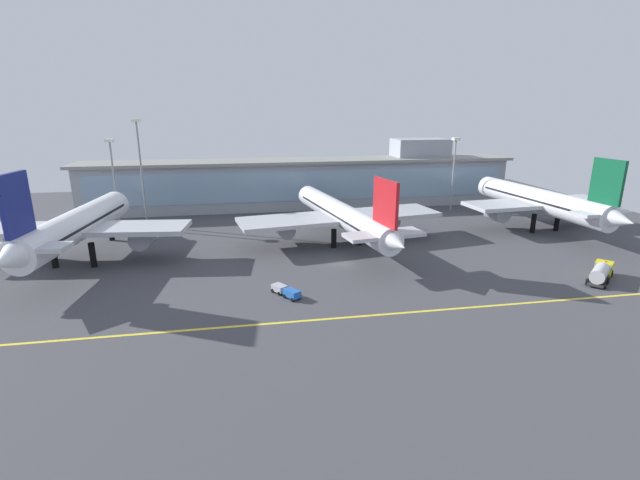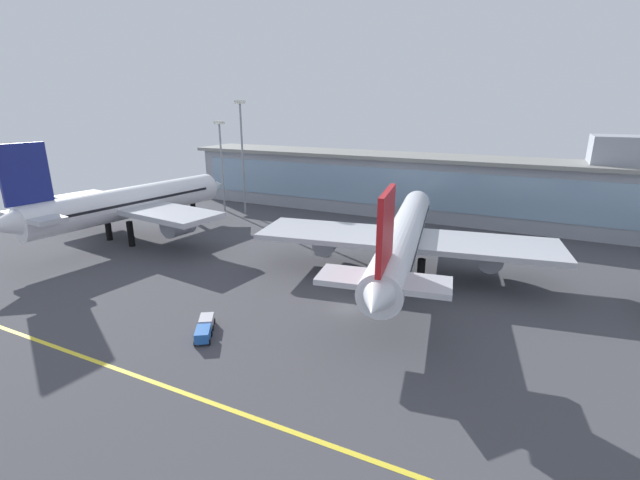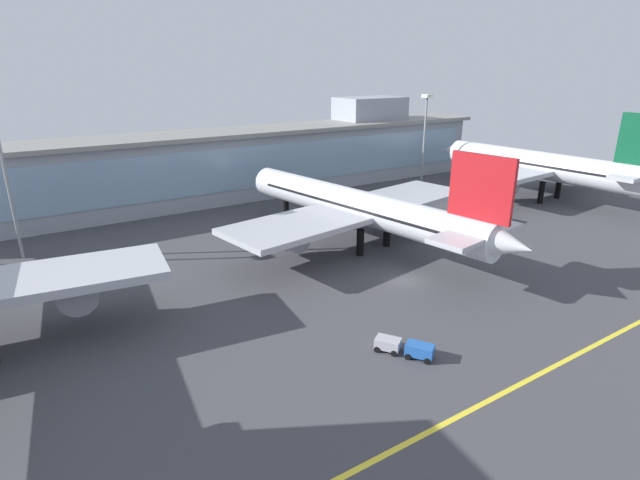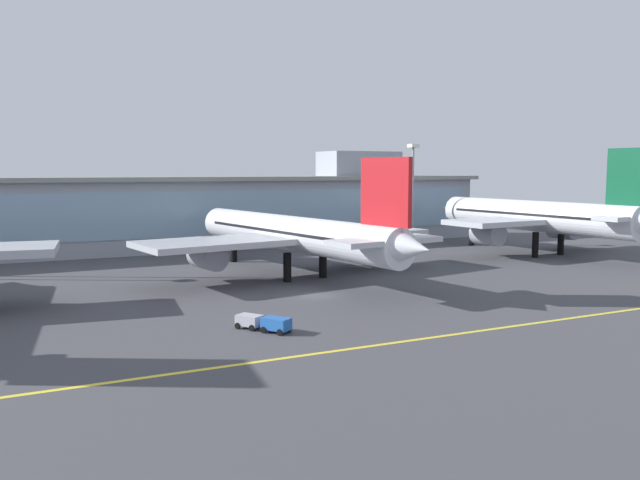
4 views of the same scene
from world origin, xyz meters
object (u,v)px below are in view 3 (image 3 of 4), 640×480
(baggage_tug_near, at_px, (405,347))
(apron_light_mast_west, at_px, (425,125))
(airliner_far_right, at_px, (539,166))
(airliner_near_right, at_px, (359,207))

(baggage_tug_near, xyz_separation_m, apron_light_mast_west, (51.97, 51.96, 12.73))
(airliner_far_right, distance_m, apron_light_mast_west, 25.61)
(airliner_near_right, xyz_separation_m, airliner_far_right, (48.54, 3.05, 0.74))
(airliner_far_right, xyz_separation_m, apron_light_mast_west, (-11.36, 21.92, 6.79))
(airliner_far_right, distance_m, baggage_tug_near, 70.34)
(baggage_tug_near, bearing_deg, airliner_near_right, 118.41)
(airliner_far_right, bearing_deg, airliner_near_right, 88.80)
(airliner_far_right, relative_size, baggage_tug_near, 9.05)
(airliner_near_right, distance_m, airliner_far_right, 48.64)
(apron_light_mast_west, bearing_deg, baggage_tug_near, -135.01)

